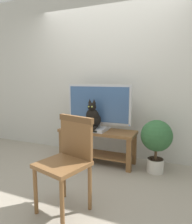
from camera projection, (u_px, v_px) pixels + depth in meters
name	position (u px, v px, depth m)	size (l,w,h in m)	color
ground_plane	(84.00, 178.00, 2.83)	(12.00, 12.00, 0.00)	gray
back_wall	(110.00, 74.00, 3.55)	(7.00, 0.12, 2.80)	beige
tv_stand	(97.00, 140.00, 3.31)	(1.20, 0.41, 0.53)	brown
tv	(99.00, 105.00, 3.28)	(1.03, 0.20, 0.70)	#B7B7BC
media_box	(93.00, 129.00, 3.23)	(0.39, 0.28, 0.05)	#ADADB2
cat	(93.00, 117.00, 3.19)	(0.24, 0.33, 0.44)	black
wooden_chair	(68.00, 156.00, 2.09)	(0.54, 0.54, 0.95)	brown
book_stack	(72.00, 125.00, 3.39)	(0.25, 0.19, 0.10)	olive
potted_plant	(156.00, 139.00, 2.93)	(0.44, 0.44, 0.75)	beige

